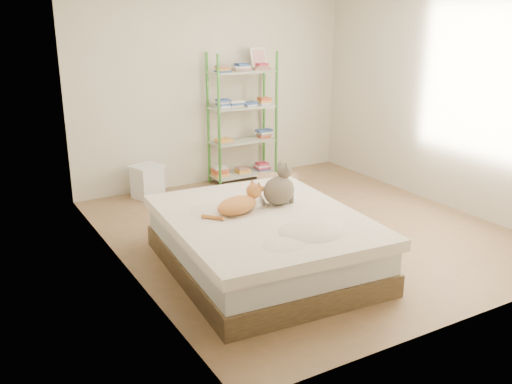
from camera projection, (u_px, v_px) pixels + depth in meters
room at (307, 107)px, 5.60m from camera, size 3.81×4.21×2.61m
bed at (263, 242)px, 5.04m from camera, size 1.73×2.10×0.51m
orange_cat at (237, 203)px, 4.97m from camera, size 0.54×0.37×0.20m
grey_cat at (279, 184)px, 5.18m from camera, size 0.38×0.33×0.38m
shelf_unit at (243, 119)px, 7.44m from camera, size 0.88×0.36×1.74m
cardboard_box at (278, 191)px, 6.71m from camera, size 0.62×0.65×0.39m
white_bin at (147, 181)px, 6.97m from camera, size 0.43×0.40×0.41m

